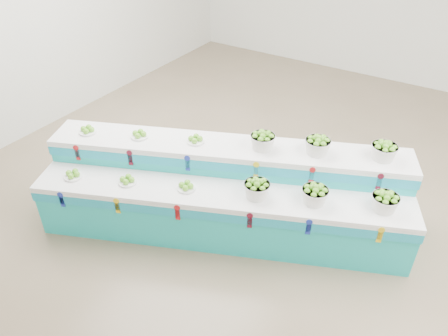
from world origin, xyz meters
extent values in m
plane|color=#76654B|center=(0.00, 0.00, 0.00)|extent=(10.00, 10.00, 0.00)
cylinder|color=white|center=(-2.51, -1.69, 0.77)|extent=(0.28, 0.28, 0.09)
cylinder|color=white|center=(-1.88, -1.43, 0.77)|extent=(0.28, 0.28, 0.09)
cylinder|color=white|center=(-1.23, -1.16, 0.77)|extent=(0.28, 0.28, 0.09)
cylinder|color=white|center=(-2.72, -1.19, 1.07)|extent=(0.28, 0.28, 0.09)
cylinder|color=white|center=(-2.09, -0.93, 1.07)|extent=(0.28, 0.28, 0.09)
cylinder|color=white|center=(-1.44, -0.65, 1.07)|extent=(0.28, 0.28, 0.09)
camera|label=1|loc=(1.24, -4.26, 3.79)|focal=34.64mm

